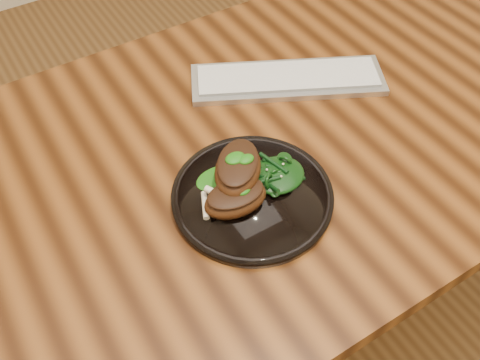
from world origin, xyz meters
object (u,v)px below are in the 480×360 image
object	(u,v)px
plate	(252,196)
greens_heap	(278,173)
keyboard	(288,79)
lamb_chop_front	(235,198)
desk	(258,168)

from	to	relation	value
plate	greens_heap	size ratio (longest dim) A/B	2.86
plate	keyboard	distance (m)	0.31
lamb_chop_front	greens_heap	distance (m)	0.09
desk	plate	world-z (taller)	plate
greens_heap	desk	bearing A→B (deg)	72.08
plate	keyboard	xyz separation A→B (m)	(0.22, 0.22, 0.00)
keyboard	plate	bearing A→B (deg)	-135.92
desk	keyboard	world-z (taller)	keyboard
lamb_chop_front	keyboard	bearing A→B (deg)	40.71
lamb_chop_front	keyboard	xyz separation A→B (m)	(0.26, 0.23, -0.03)
desk	keyboard	distance (m)	0.19
lamb_chop_front	greens_heap	world-z (taller)	lamb_chop_front
desk	lamb_chop_front	distance (m)	0.21
desk	plate	xyz separation A→B (m)	(-0.09, -0.11, 0.09)
desk	lamb_chop_front	bearing A→B (deg)	-135.78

